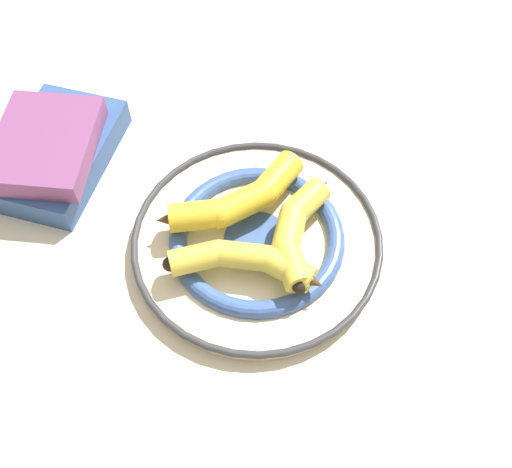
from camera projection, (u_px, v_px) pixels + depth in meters
The scene contains 6 objects.
ground_plane at pixel (257, 246), 0.75m from camera, with size 2.80×2.80×0.00m, color beige.
decorative_bowl at pixel (256, 244), 0.73m from camera, with size 0.31×0.31×0.03m.
banana_a at pixel (296, 230), 0.71m from camera, with size 0.06×0.17×0.03m.
banana_b at pixel (245, 261), 0.68m from camera, with size 0.19×0.06×0.03m.
banana_c at pixel (237, 200), 0.73m from camera, with size 0.17×0.14×0.04m.
book_stack at pixel (54, 149), 0.79m from camera, with size 0.15×0.21×0.07m.
Camera 1 is at (-0.07, 0.38, 0.64)m, focal length 42.00 mm.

